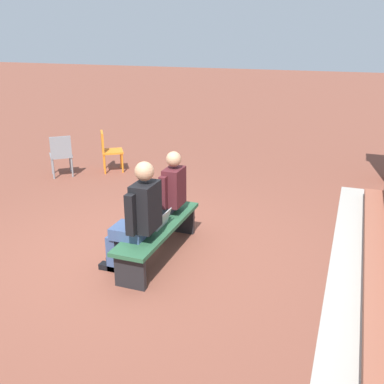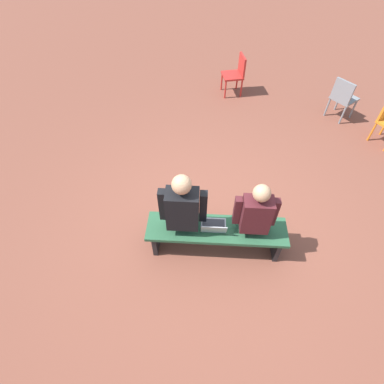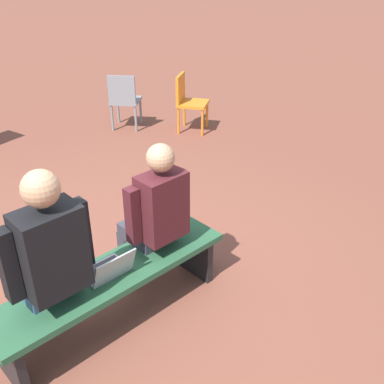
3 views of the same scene
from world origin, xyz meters
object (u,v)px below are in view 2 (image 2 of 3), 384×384
at_px(bench, 216,232).
at_px(plastic_chair_near_bench_left, 236,72).
at_px(person_adult, 183,208).
at_px(person_student, 254,214).
at_px(laptop, 214,226).
at_px(plastic_chair_by_pillar, 343,97).

height_order(bench, plastic_chair_near_bench_left, plastic_chair_near_bench_left).
height_order(bench, person_adult, person_adult).
bearing_deg(bench, person_adult, -9.41).
distance_m(bench, person_student, 0.56).
xyz_separation_m(laptop, plastic_chair_by_pillar, (-2.49, -3.23, -0.02)).
height_order(bench, laptop, laptop).
height_order(person_student, plastic_chair_by_pillar, person_student).
xyz_separation_m(laptop, plastic_chair_near_bench_left, (-0.45, -4.08, -0.02)).
distance_m(plastic_chair_near_bench_left, plastic_chair_by_pillar, 2.22).
bearing_deg(plastic_chair_near_bench_left, person_adult, 78.27).
bearing_deg(laptop, plastic_chair_by_pillar, -127.69).
bearing_deg(bench, plastic_chair_by_pillar, -127.31).
bearing_deg(plastic_chair_near_bench_left, bench, 84.32).
bearing_deg(person_student, bench, 8.43).
distance_m(laptop, plastic_chair_near_bench_left, 4.11).
xyz_separation_m(bench, person_adult, (0.43, -0.07, 0.39)).
relative_size(bench, person_adult, 1.29).
relative_size(person_adult, plastic_chair_near_bench_left, 1.67).
bearing_deg(person_adult, laptop, 167.83).
xyz_separation_m(person_student, person_adult, (0.86, -0.01, 0.04)).
bearing_deg(plastic_chair_by_pillar, person_student, 57.43).
distance_m(laptop, plastic_chair_by_pillar, 4.08).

